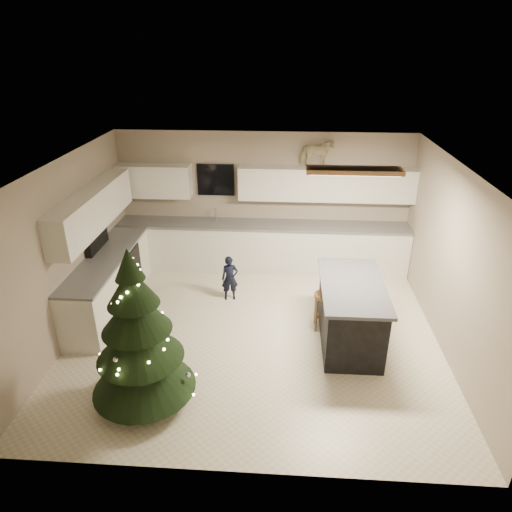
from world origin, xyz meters
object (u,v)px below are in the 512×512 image
rocking_horse (317,153)px  bar_stool (324,303)px  island (350,312)px  toddler (230,278)px  christmas_tree (139,343)px

rocking_horse → bar_stool: bearing=174.7°
island → toddler: island is taller
island → rocking_horse: size_ratio=2.82×
christmas_tree → toddler: christmas_tree is taller
bar_stool → toddler: bearing=152.9°
toddler → rocking_horse: size_ratio=1.31×
christmas_tree → toddler: 2.66m
christmas_tree → rocking_horse: size_ratio=3.45×
bar_stool → christmas_tree: size_ratio=0.29×
rocking_horse → christmas_tree: bearing=142.1°
bar_stool → christmas_tree: bearing=-143.4°
toddler → rocking_horse: (1.45, 1.32, 1.86)m
christmas_tree → rocking_horse: 4.64m
toddler → christmas_tree: bearing=-119.0°
christmas_tree → toddler: bearing=72.9°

